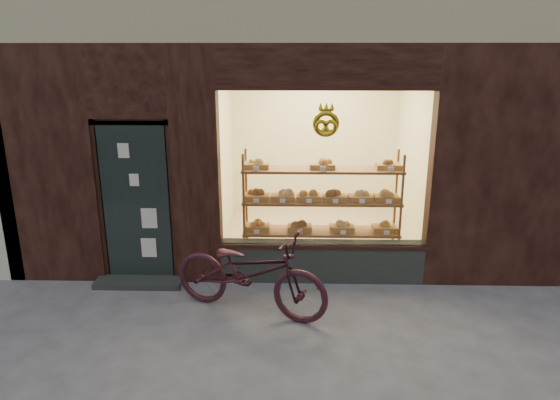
{
  "coord_description": "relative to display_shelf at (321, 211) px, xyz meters",
  "views": [
    {
      "loc": [
        0.05,
        -4.13,
        2.99
      ],
      "look_at": [
        -0.11,
        2.0,
        1.17
      ],
      "focal_mm": 32.0,
      "sensor_mm": 36.0,
      "label": 1
    }
  ],
  "objects": [
    {
      "name": "display_shelf",
      "position": [
        0.0,
        0.0,
        0.0
      ],
      "size": [
        2.2,
        0.45,
        1.7
      ],
      "color": "brown",
      "rests_on": "ground"
    },
    {
      "name": "ground",
      "position": [
        -0.45,
        -2.55,
        -0.85
      ],
      "size": [
        90.0,
        90.0,
        0.0
      ],
      "primitive_type": "plane",
      "color": "#4D4D4D"
    },
    {
      "name": "bicycle",
      "position": [
        -0.9,
        -1.32,
        -0.34
      ],
      "size": [
        2.06,
        1.32,
        1.02
      ],
      "primitive_type": "imported",
      "rotation": [
        0.0,
        0.0,
        1.21
      ],
      "color": "#32131C",
      "rests_on": "ground"
    }
  ]
}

